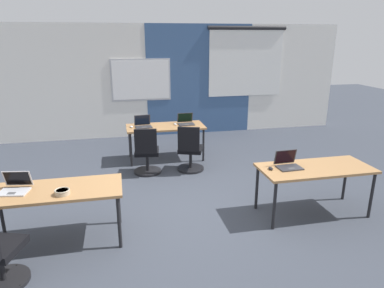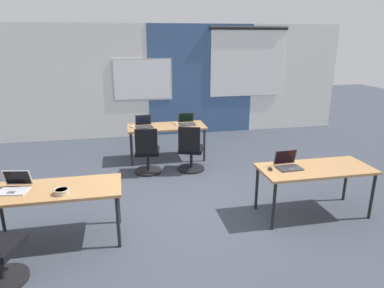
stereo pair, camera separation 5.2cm
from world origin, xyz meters
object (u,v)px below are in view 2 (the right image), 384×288
object	(u,v)px
laptop_near_left_end	(15,186)
mouse_near_right_inner	(270,169)
desk_near_right	(315,171)
desk_far_center	(167,129)
chair_far_right	(191,152)
laptop_near_right_inner	(288,164)
desk_near_left	(55,193)
chair_far_left	(147,155)
snack_bowl	(62,191)
laptop_far_right	(187,122)
mouse_far_right	(176,124)
mouse_far_left	(132,127)
laptop_far_left	(144,124)

from	to	relation	value
laptop_near_left_end	mouse_near_right_inner	world-z (taller)	laptop_near_left_end
desk_near_right	desk_far_center	distance (m)	3.30
chair_far_right	laptop_near_right_inner	bearing A→B (deg)	137.60
desk_near_left	chair_far_left	bearing A→B (deg)	57.78
desk_near_left	snack_bowl	world-z (taller)	snack_bowl
laptop_far_right	mouse_far_right	bearing A→B (deg)	-175.46
desk_near_left	mouse_far_right	world-z (taller)	mouse_far_right
mouse_far_left	chair_far_left	distance (m)	0.88
desk_near_right	laptop_near_right_inner	world-z (taller)	laptop_near_right_inner
snack_bowl	desk_near_right	bearing A→B (deg)	2.96
desk_far_center	snack_bowl	size ratio (longest dim) A/B	9.01
chair_far_left	mouse_near_right_inner	size ratio (longest dim) A/B	9.02
mouse_far_left	laptop_near_left_end	distance (m)	3.15
laptop_far_left	mouse_far_left	world-z (taller)	laptop_far_left
desk_near_right	laptop_near_right_inner	bearing A→B (deg)	168.28
mouse_far_left	mouse_far_right	world-z (taller)	same
laptop_near_left_end	chair_far_right	world-z (taller)	laptop_near_left_end
desk_near_right	mouse_far_left	bearing A→B (deg)	131.05
laptop_far_left	snack_bowl	xyz separation A→B (m)	(-1.18, -2.98, -0.01)
desk_near_left	laptop_near_right_inner	xyz separation A→B (m)	(3.11, 0.08, 0.11)
chair_far_left	laptop_far_right	distance (m)	1.29
chair_far_right	desk_near_left	bearing A→B (deg)	63.57
chair_far_left	laptop_far_left	bearing A→B (deg)	-83.04
desk_near_right	mouse_far_left	distance (m)	3.73
desk_far_center	mouse_far_left	bearing A→B (deg)	179.21
mouse_far_left	mouse_near_right_inner	size ratio (longest dim) A/B	1.09
mouse_far_left	chair_far_left	world-z (taller)	chair_far_left
desk_near_left	snack_bowl	distance (m)	0.23
desk_far_center	mouse_far_left	size ratio (longest dim) A/B	14.38
laptop_far_right	mouse_near_right_inner	world-z (taller)	laptop_far_right
laptop_near_right_inner	mouse_far_left	bearing A→B (deg)	124.44
laptop_far_right	chair_far_left	bearing A→B (deg)	-137.90
laptop_far_left	laptop_near_right_inner	bearing A→B (deg)	-61.51
desk_near_left	chair_far_left	xyz separation A→B (m)	(1.28, 2.04, -0.28)
mouse_far_right	desk_near_left	bearing A→B (deg)	-124.65
laptop_far_left	laptop_near_left_end	size ratio (longest dim) A/B	0.94
laptop_near_left_end	mouse_near_right_inner	bearing A→B (deg)	9.89
laptop_far_left	desk_far_center	bearing A→B (deg)	-6.14
laptop_far_left	mouse_far_left	bearing A→B (deg)	174.20
chair_far_right	laptop_near_right_inner	xyz separation A→B (m)	(1.01, -1.93, 0.39)
desk_near_left	laptop_near_right_inner	bearing A→B (deg)	1.48
desk_near_left	laptop_near_left_end	xyz separation A→B (m)	(-0.45, 0.04, 0.11)
chair_far_left	laptop_far_right	xyz separation A→B (m)	(0.91, 0.82, 0.39)
mouse_far_left	laptop_far_right	bearing A→B (deg)	2.28
mouse_far_right	laptop_near_right_inner	bearing A→B (deg)	-67.33
laptop_far_left	mouse_far_left	size ratio (longest dim) A/B	3.18
desk_near_left	laptop_far_left	size ratio (longest dim) A/B	4.53
laptop_far_left	laptop_near_right_inner	world-z (taller)	laptop_far_left
mouse_far_right	snack_bowl	distance (m)	3.53
desk_far_center	chair_far_right	distance (m)	0.91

